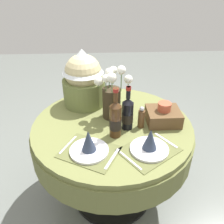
{
  "coord_description": "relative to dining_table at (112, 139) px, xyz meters",
  "views": [
    {
      "loc": [
        -0.08,
        -1.42,
        1.74
      ],
      "look_at": [
        0.0,
        0.03,
        0.84
      ],
      "focal_mm": 38.02,
      "sensor_mm": 36.0,
      "label": 1
    }
  ],
  "objects": [
    {
      "name": "woven_basket_side_right",
      "position": [
        0.37,
        -0.0,
        0.21
      ],
      "size": [
        0.24,
        0.21,
        0.16
      ],
      "color": "brown",
      "rests_on": "dining_table"
    },
    {
      "name": "flower_vase",
      "position": [
        0.0,
        0.09,
        0.32
      ],
      "size": [
        0.27,
        0.21,
        0.42
      ],
      "color": "#332819",
      "rests_on": "dining_table"
    },
    {
      "name": "ground",
      "position": [
        0.0,
        0.0,
        -0.61
      ],
      "size": [
        8.0,
        8.0,
        0.0
      ],
      "primitive_type": "plane",
      "color": "slate"
    },
    {
      "name": "wine_bottle_left",
      "position": [
        0.01,
        -0.14,
        0.28
      ],
      "size": [
        0.08,
        0.08,
        0.35
      ],
      "color": "#422814",
      "rests_on": "dining_table"
    },
    {
      "name": "gift_tub_back_left",
      "position": [
        -0.21,
        0.31,
        0.39
      ],
      "size": [
        0.34,
        0.34,
        0.46
      ],
      "color": "olive",
      "rests_on": "dining_table"
    },
    {
      "name": "pepper_mill",
      "position": [
        0.2,
        -0.05,
        0.22
      ],
      "size": [
        0.05,
        0.05,
        0.17
      ],
      "color": "brown",
      "rests_on": "dining_table"
    },
    {
      "name": "place_setting_left",
      "position": [
        -0.16,
        -0.3,
        0.19
      ],
      "size": [
        0.42,
        0.39,
        0.16
      ],
      "color": "brown",
      "rests_on": "dining_table"
    },
    {
      "name": "dining_table",
      "position": [
        0.0,
        0.0,
        0.0
      ],
      "size": [
        1.18,
        1.18,
        0.76
      ],
      "color": "olive",
      "rests_on": "ground"
    },
    {
      "name": "place_setting_right",
      "position": [
        0.21,
        -0.31,
        0.19
      ],
      "size": [
        0.43,
        0.41,
        0.16
      ],
      "color": "brown",
      "rests_on": "dining_table"
    },
    {
      "name": "wine_bottle_right",
      "position": [
        0.1,
        -0.06,
        0.27
      ],
      "size": [
        0.08,
        0.08,
        0.32
      ],
      "color": "black",
      "rests_on": "dining_table"
    }
  ]
}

